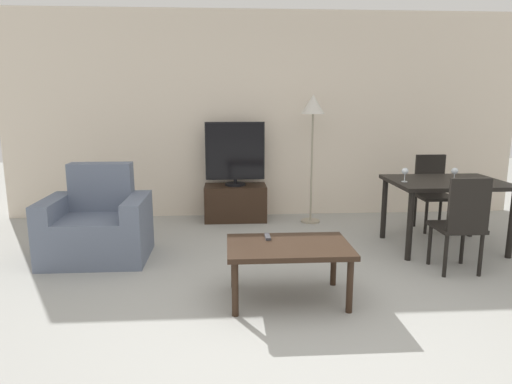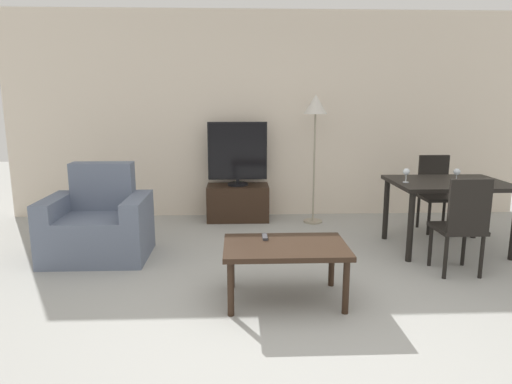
{
  "view_description": "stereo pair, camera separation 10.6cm",
  "coord_description": "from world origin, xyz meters",
  "px_view_note": "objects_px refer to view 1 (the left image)",
  "views": [
    {
      "loc": [
        -0.52,
        -2.86,
        1.56
      ],
      "look_at": [
        -0.23,
        1.63,
        0.65
      ],
      "focal_mm": 32.0,
      "sensor_mm": 36.0,
      "label": 1
    },
    {
      "loc": [
        -0.41,
        -2.87,
        1.56
      ],
      "look_at": [
        -0.23,
        1.63,
        0.65
      ],
      "focal_mm": 32.0,
      "sensor_mm": 36.0,
      "label": 2
    }
  ],
  "objects_px": {
    "dining_chair_near": "(462,221)",
    "wine_glass_left": "(455,172)",
    "dining_chair_far": "(432,189)",
    "coffee_table": "(289,251)",
    "dining_table": "(446,189)",
    "armchair": "(98,227)",
    "remote_primary": "(267,237)",
    "tv": "(235,154)",
    "tv_stand": "(235,203)",
    "wine_glass_center": "(405,172)",
    "floor_lamp": "(313,114)"
  },
  "relations": [
    {
      "from": "dining_chair_far",
      "to": "wine_glass_left",
      "type": "bearing_deg",
      "value": -101.43
    },
    {
      "from": "tv_stand",
      "to": "dining_chair_far",
      "type": "bearing_deg",
      "value": -12.86
    },
    {
      "from": "dining_chair_near",
      "to": "remote_primary",
      "type": "relative_size",
      "value": 6.01
    },
    {
      "from": "dining_chair_near",
      "to": "wine_glass_left",
      "type": "xyz_separation_m",
      "value": [
        0.24,
        0.66,
        0.34
      ]
    },
    {
      "from": "dining_chair_far",
      "to": "wine_glass_left",
      "type": "height_order",
      "value": "dining_chair_far"
    },
    {
      "from": "tv_stand",
      "to": "dining_chair_far",
      "type": "height_order",
      "value": "dining_chair_far"
    },
    {
      "from": "tv",
      "to": "wine_glass_center",
      "type": "xyz_separation_m",
      "value": [
        1.72,
        -1.35,
        -0.05
      ]
    },
    {
      "from": "dining_table",
      "to": "floor_lamp",
      "type": "height_order",
      "value": "floor_lamp"
    },
    {
      "from": "tv",
      "to": "wine_glass_center",
      "type": "height_order",
      "value": "tv"
    },
    {
      "from": "dining_chair_near",
      "to": "floor_lamp",
      "type": "distance_m",
      "value": 2.3
    },
    {
      "from": "tv",
      "to": "wine_glass_left",
      "type": "relative_size",
      "value": 5.63
    },
    {
      "from": "remote_primary",
      "to": "floor_lamp",
      "type": "bearing_deg",
      "value": 70.53
    },
    {
      "from": "dining_chair_near",
      "to": "dining_chair_far",
      "type": "bearing_deg",
      "value": 74.75
    },
    {
      "from": "tv_stand",
      "to": "dining_chair_near",
      "type": "xyz_separation_m",
      "value": [
        1.99,
        -2.03,
        0.26
      ]
    },
    {
      "from": "tv_stand",
      "to": "dining_chair_near",
      "type": "relative_size",
      "value": 0.89
    },
    {
      "from": "dining_chair_far",
      "to": "wine_glass_center",
      "type": "xyz_separation_m",
      "value": [
        -0.68,
        -0.8,
        0.34
      ]
    },
    {
      "from": "coffee_table",
      "to": "wine_glass_left",
      "type": "xyz_separation_m",
      "value": [
        1.86,
        1.11,
        0.43
      ]
    },
    {
      "from": "tv_stand",
      "to": "remote_primary",
      "type": "bearing_deg",
      "value": -84.61
    },
    {
      "from": "tv",
      "to": "dining_chair_far",
      "type": "bearing_deg",
      "value": -12.8
    },
    {
      "from": "armchair",
      "to": "remote_primary",
      "type": "height_order",
      "value": "armchair"
    },
    {
      "from": "armchair",
      "to": "tv_stand",
      "type": "relative_size",
      "value": 1.23
    },
    {
      "from": "dining_chair_near",
      "to": "wine_glass_left",
      "type": "distance_m",
      "value": 0.78
    },
    {
      "from": "tv",
      "to": "dining_chair_far",
      "type": "relative_size",
      "value": 0.91
    },
    {
      "from": "tv",
      "to": "dining_table",
      "type": "relative_size",
      "value": 0.71
    },
    {
      "from": "coffee_table",
      "to": "floor_lamp",
      "type": "xyz_separation_m",
      "value": [
        0.6,
        2.31,
        0.99
      ]
    },
    {
      "from": "floor_lamp",
      "to": "wine_glass_left",
      "type": "height_order",
      "value": "floor_lamp"
    },
    {
      "from": "dining_chair_far",
      "to": "dining_chair_near",
      "type": "bearing_deg",
      "value": -105.25
    },
    {
      "from": "tv_stand",
      "to": "floor_lamp",
      "type": "bearing_deg",
      "value": -10.14
    },
    {
      "from": "armchair",
      "to": "dining_chair_near",
      "type": "height_order",
      "value": "armchair"
    },
    {
      "from": "coffee_table",
      "to": "tv",
      "type": "bearing_deg",
      "value": 98.42
    },
    {
      "from": "armchair",
      "to": "wine_glass_center",
      "type": "distance_m",
      "value": 3.16
    },
    {
      "from": "armchair",
      "to": "tv",
      "type": "xyz_separation_m",
      "value": [
        1.4,
        1.39,
        0.56
      ]
    },
    {
      "from": "armchair",
      "to": "dining_table",
      "type": "bearing_deg",
      "value": 1.62
    },
    {
      "from": "floor_lamp",
      "to": "wine_glass_left",
      "type": "distance_m",
      "value": 1.83
    },
    {
      "from": "armchair",
      "to": "dining_chair_far",
      "type": "height_order",
      "value": "armchair"
    },
    {
      "from": "coffee_table",
      "to": "wine_glass_center",
      "type": "height_order",
      "value": "wine_glass_center"
    },
    {
      "from": "coffee_table",
      "to": "dining_table",
      "type": "bearing_deg",
      "value": 33.2
    },
    {
      "from": "tv",
      "to": "floor_lamp",
      "type": "distance_m",
      "value": 1.11
    },
    {
      "from": "wine_glass_left",
      "to": "dining_chair_far",
      "type": "bearing_deg",
      "value": 78.57
    },
    {
      "from": "armchair",
      "to": "dining_table",
      "type": "distance_m",
      "value": 3.61
    },
    {
      "from": "tv",
      "to": "dining_chair_far",
      "type": "xyz_separation_m",
      "value": [
        2.4,
        -0.54,
        -0.39
      ]
    },
    {
      "from": "dining_chair_far",
      "to": "tv_stand",
      "type": "bearing_deg",
      "value": 167.14
    },
    {
      "from": "dining_table",
      "to": "wine_glass_center",
      "type": "height_order",
      "value": "wine_glass_center"
    },
    {
      "from": "tv",
      "to": "wine_glass_left",
      "type": "xyz_separation_m",
      "value": [
        2.23,
        -1.37,
        -0.05
      ]
    },
    {
      "from": "coffee_table",
      "to": "dining_chair_far",
      "type": "height_order",
      "value": "dining_chair_far"
    },
    {
      "from": "armchair",
      "to": "tv",
      "type": "distance_m",
      "value": 2.05
    },
    {
      "from": "tv",
      "to": "coffee_table",
      "type": "height_order",
      "value": "tv"
    },
    {
      "from": "tv",
      "to": "floor_lamp",
      "type": "height_order",
      "value": "floor_lamp"
    },
    {
      "from": "coffee_table",
      "to": "dining_table",
      "type": "distance_m",
      "value": 2.2
    },
    {
      "from": "dining_chair_far",
      "to": "coffee_table",
      "type": "bearing_deg",
      "value": -136.32
    }
  ]
}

